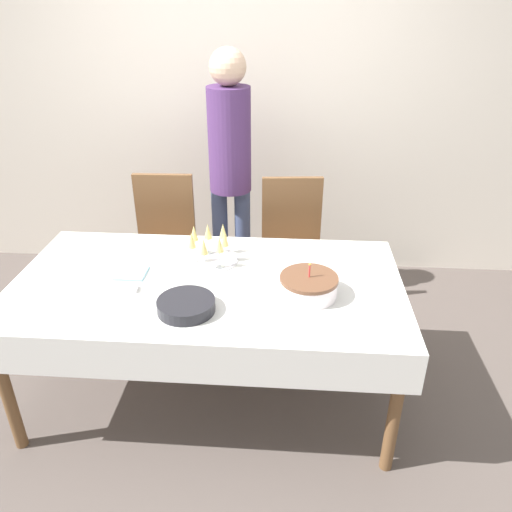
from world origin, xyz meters
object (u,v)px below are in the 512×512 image
(dining_chair_far_left, at_px, (164,241))
(champagne_tray, at_px, (209,246))
(dining_chair_far_right, at_px, (292,245))
(person_standing, at_px, (230,158))
(birthday_cake, at_px, (309,286))
(plate_stack_main, at_px, (186,305))

(dining_chair_far_left, bearing_deg, champagne_tray, -55.82)
(dining_chair_far_left, relative_size, dining_chair_far_right, 1.00)
(dining_chair_far_left, relative_size, person_standing, 0.56)
(champagne_tray, bearing_deg, dining_chair_far_left, 124.18)
(dining_chair_far_right, bearing_deg, birthday_cake, -85.14)
(person_standing, bearing_deg, champagne_tray, -91.09)
(dining_chair_far_left, distance_m, birthday_cake, 1.36)
(birthday_cake, bearing_deg, dining_chair_far_right, 94.86)
(dining_chair_far_right, height_order, person_standing, person_standing)
(champagne_tray, distance_m, person_standing, 0.85)
(dining_chair_far_left, height_order, birthday_cake, dining_chair_far_left)
(champagne_tray, distance_m, plate_stack_main, 0.49)
(dining_chair_far_right, distance_m, champagne_tray, 0.82)
(champagne_tray, relative_size, person_standing, 0.18)
(dining_chair_far_right, relative_size, birthday_cake, 3.50)
(dining_chair_far_right, xyz_separation_m, person_standing, (-0.43, 0.20, 0.53))
(dining_chair_far_left, distance_m, person_standing, 0.71)
(plate_stack_main, xyz_separation_m, person_standing, (0.05, 1.31, 0.30))
(champagne_tray, xyz_separation_m, person_standing, (0.02, 0.82, 0.24))
(birthday_cake, bearing_deg, plate_stack_main, -162.73)
(birthday_cake, height_order, person_standing, person_standing)
(dining_chair_far_left, xyz_separation_m, birthday_cake, (0.95, -0.94, 0.25))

